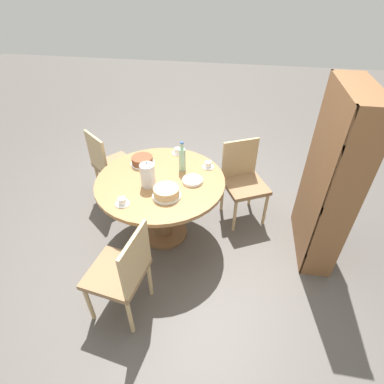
{
  "coord_description": "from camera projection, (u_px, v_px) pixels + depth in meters",
  "views": [
    {
      "loc": [
        2.23,
        0.68,
        2.35
      ],
      "look_at": [
        0.0,
        0.31,
        0.6
      ],
      "focal_mm": 28.0,
      "sensor_mm": 36.0,
      "label": 1
    }
  ],
  "objects": [
    {
      "name": "ground_plane",
      "position": [
        164.0,
        233.0,
        3.27
      ],
      "size": [
        14.0,
        14.0,
        0.0
      ],
      "primitive_type": "plane",
      "color": "#56514C"
    },
    {
      "name": "dining_table",
      "position": [
        161.0,
        193.0,
        2.93
      ],
      "size": [
        1.23,
        1.23,
        0.71
      ],
      "color": "brown",
      "rests_on": "ground_plane"
    },
    {
      "name": "chair_a",
      "position": [
        123.0,
        272.0,
        2.27
      ],
      "size": [
        0.48,
        0.48,
        0.89
      ],
      "rotation": [
        0.0,
        0.0,
        6.13
      ],
      "color": "tan",
      "rests_on": "ground_plane"
    },
    {
      "name": "chair_b",
      "position": [
        243.0,
        180.0,
        3.23
      ],
      "size": [
        0.56,
        0.56,
        0.89
      ],
      "rotation": [
        0.0,
        0.0,
        8.32
      ],
      "color": "tan",
      "rests_on": "ground_plane"
    },
    {
      "name": "chair_c",
      "position": [
        111.0,
        164.0,
        3.48
      ],
      "size": [
        0.59,
        0.59,
        0.89
      ],
      "rotation": [
        0.0,
        0.0,
        10.31
      ],
      "color": "tan",
      "rests_on": "ground_plane"
    },
    {
      "name": "bookshelf",
      "position": [
        327.0,
        181.0,
        2.65
      ],
      "size": [
        0.8,
        0.28,
        1.65
      ],
      "rotation": [
        0.0,
        0.0,
        3.14
      ],
      "color": "brown",
      "rests_on": "ground_plane"
    },
    {
      "name": "coffee_pot",
      "position": [
        148.0,
        175.0,
        2.69
      ],
      "size": [
        0.13,
        0.13,
        0.26
      ],
      "color": "silver",
      "rests_on": "dining_table"
    },
    {
      "name": "water_bottle",
      "position": [
        182.0,
        159.0,
        2.89
      ],
      "size": [
        0.07,
        0.07,
        0.31
      ],
      "color": "#99C6A3",
      "rests_on": "dining_table"
    },
    {
      "name": "cake_main",
      "position": [
        166.0,
        192.0,
        2.61
      ],
      "size": [
        0.26,
        0.26,
        0.09
      ],
      "color": "white",
      "rests_on": "dining_table"
    },
    {
      "name": "cake_second",
      "position": [
        142.0,
        161.0,
        3.03
      ],
      "size": [
        0.24,
        0.24,
        0.08
      ],
      "color": "white",
      "rests_on": "dining_table"
    },
    {
      "name": "cup_a",
      "position": [
        122.0,
        202.0,
        2.53
      ],
      "size": [
        0.12,
        0.12,
        0.06
      ],
      "color": "white",
      "rests_on": "dining_table"
    },
    {
      "name": "cup_b",
      "position": [
        208.0,
        165.0,
        2.99
      ],
      "size": [
        0.12,
        0.12,
        0.06
      ],
      "color": "white",
      "rests_on": "dining_table"
    },
    {
      "name": "cup_c",
      "position": [
        178.0,
        151.0,
        3.2
      ],
      "size": [
        0.12,
        0.12,
        0.06
      ],
      "color": "white",
      "rests_on": "dining_table"
    },
    {
      "name": "plate_stack",
      "position": [
        193.0,
        181.0,
        2.8
      ],
      "size": [
        0.19,
        0.19,
        0.03
      ],
      "color": "white",
      "rests_on": "dining_table"
    }
  ]
}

